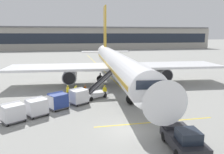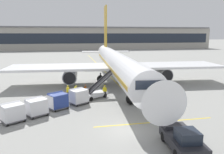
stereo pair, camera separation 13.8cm
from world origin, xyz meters
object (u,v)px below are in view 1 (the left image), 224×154
Objects in this scene: belt_loader at (96,91)px; ground_crew_by_carts at (75,92)px; parked_airplane at (116,63)px; ground_crew_wingwalker at (76,91)px; baggage_cart_lead at (79,96)px; safety_cone_engine_keepout at (85,86)px; baggage_cart_fourth at (13,112)px; ground_crew_marshaller at (68,91)px; baggage_cart_third at (37,107)px; ground_crew_by_loader at (105,90)px; baggage_cart_second at (58,101)px; pushback_tug at (184,139)px.

belt_loader reaches higher than ground_crew_by_carts.
ground_crew_wingwalker is at bearing -132.75° from parked_airplane.
baggage_cart_lead is 4.36× the size of safety_cone_engine_keepout.
baggage_cart_fourth is (-8.91, -6.71, 0.07)m from belt_loader.
parked_airplane reaches higher than ground_crew_marshaller.
baggage_cart_third reaches higher than ground_crew_by_carts.
ground_crew_wingwalker is at bearing -106.53° from safety_cone_engine_keepout.
parked_airplane is 9.26m from ground_crew_by_loader.
baggage_cart_second is at bearing -122.31° from ground_crew_by_carts.
ground_crew_marshaller is at bearing 132.02° from ground_crew_by_carts.
baggage_cart_third is 7.13m from ground_crew_wingwalker.
ground_crew_marshaller is 1.00× the size of ground_crew_wingwalker.
baggage_cart_third reaches higher than pushback_tug.
baggage_cart_lead and baggage_cart_third have the same top height.
pushback_tug is 17.39m from ground_crew_marshaller.
parked_airplane is 26.15× the size of ground_crew_by_carts.
baggage_cart_second and baggage_cart_third have the same top height.
baggage_cart_fourth is 8.80m from ground_crew_by_carts.
ground_crew_wingwalker is (-0.18, 2.52, -0.00)m from baggage_cart_lead.
parked_airplane is 16.74× the size of baggage_cart_lead.
pushback_tug is (-0.11, -22.84, -2.64)m from parked_airplane.
baggage_cart_lead and baggage_cart_fourth have the same top height.
pushback_tug is at bearing -75.16° from safety_cone_engine_keepout.
safety_cone_engine_keepout is (-5.45, 20.56, -0.52)m from pushback_tug.
baggage_cart_lead is 7.91m from baggage_cart_fourth.
parked_airplane reaches higher than ground_crew_wingwalker.
ground_crew_marshaller is at bearing -117.52° from safety_cone_engine_keepout.
parked_airplane is 10.88m from ground_crew_wingwalker.
ground_crew_by_carts is (-7.27, 14.36, 0.17)m from pushback_tug.
belt_loader is at bearing 37.00° from baggage_cart_fourth.
parked_airplane is 26.15× the size of ground_crew_by_loader.
ground_crew_marshaller is 5.91m from safety_cone_engine_keepout.
safety_cone_engine_keepout is at bearing 109.55° from ground_crew_by_loader.
pushback_tug is 21.28m from safety_cone_engine_keepout.
belt_loader is at bearing -5.92° from ground_crew_wingwalker.
safety_cone_engine_keepout is at bearing 73.47° from ground_crew_wingwalker.
baggage_cart_second is at bearing 130.01° from pushback_tug.
pushback_tug is at bearing -73.01° from belt_loader.
baggage_cart_fourth is 4.36× the size of safety_cone_engine_keepout.
ground_crew_by_carts is (2.06, 3.25, -0.00)m from baggage_cart_second.
ground_crew_wingwalker is (4.32, 5.68, -0.00)m from baggage_cart_third.
ground_crew_by_loader is at bearing 3.69° from ground_crew_by_carts.
baggage_cart_second reaches higher than ground_crew_marshaller.
belt_loader is 5.87m from safety_cone_engine_keepout.
ground_crew_wingwalker is at bearing 60.41° from baggage_cart_second.
ground_crew_by_carts is (6.16, 6.28, -0.00)m from baggage_cart_fourth.
belt_loader is at bearing 43.52° from baggage_cart_lead.
ground_crew_by_carts is at bearing -47.98° from ground_crew_marshaller.
pushback_tug is at bearing -39.46° from baggage_cart_third.
parked_airplane is 22.99m from pushback_tug.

